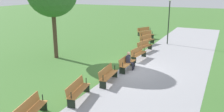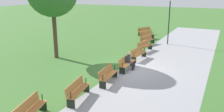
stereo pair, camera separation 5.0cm
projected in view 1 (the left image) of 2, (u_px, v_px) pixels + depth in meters
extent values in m
plane|color=#3D6B2D|center=(128.00, 70.00, 15.55)|extent=(120.00, 120.00, 0.00)
cube|color=#939399|center=(160.00, 75.00, 14.63)|extent=(40.03, 5.50, 0.01)
cube|color=#B27538|center=(145.00, 31.00, 27.27)|extent=(1.93, 1.25, 0.04)
cube|color=#B27538|center=(144.00, 29.00, 27.36)|extent=(1.78, 0.95, 0.40)
cube|color=black|center=(150.00, 32.00, 27.87)|extent=(0.22, 0.36, 0.43)
cylinder|color=black|center=(150.00, 29.00, 27.75)|extent=(0.06, 0.06, 0.30)
cube|color=black|center=(139.00, 34.00, 26.80)|extent=(0.22, 0.36, 0.43)
cylinder|color=black|center=(139.00, 31.00, 26.68)|extent=(0.06, 0.06, 0.30)
cube|color=#B27538|center=(147.00, 35.00, 24.82)|extent=(1.96, 1.11, 0.04)
cube|color=#B27538|center=(146.00, 33.00, 24.90)|extent=(1.84, 0.79, 0.40)
cube|color=black|center=(152.00, 36.00, 25.48)|extent=(0.19, 0.37, 0.43)
cylinder|color=black|center=(152.00, 33.00, 25.36)|extent=(0.06, 0.06, 0.30)
cube|color=black|center=(141.00, 39.00, 24.29)|extent=(0.19, 0.37, 0.43)
cylinder|color=black|center=(142.00, 35.00, 24.17)|extent=(0.06, 0.06, 0.30)
cube|color=#B27538|center=(147.00, 40.00, 22.40)|extent=(1.98, 0.95, 0.04)
cube|color=#B27538|center=(146.00, 38.00, 22.46)|extent=(1.89, 0.63, 0.40)
cube|color=black|center=(152.00, 41.00, 23.11)|extent=(0.16, 0.38, 0.43)
cylinder|color=black|center=(153.00, 37.00, 22.99)|extent=(0.05, 0.05, 0.30)
cube|color=black|center=(142.00, 44.00, 21.81)|extent=(0.16, 0.38, 0.43)
cylinder|color=black|center=(142.00, 40.00, 21.69)|extent=(0.05, 0.05, 0.30)
cube|color=#B27538|center=(145.00, 46.00, 20.01)|extent=(1.98, 0.79, 0.04)
cube|color=#B27538|center=(143.00, 43.00, 20.05)|extent=(1.92, 0.46, 0.40)
cube|color=black|center=(150.00, 47.00, 20.77)|extent=(0.13, 0.38, 0.43)
cylinder|color=black|center=(150.00, 43.00, 20.65)|extent=(0.05, 0.05, 0.30)
cube|color=black|center=(140.00, 51.00, 19.37)|extent=(0.13, 0.38, 0.43)
cylinder|color=black|center=(140.00, 47.00, 19.25)|extent=(0.05, 0.05, 0.30)
cube|color=#B27538|center=(139.00, 54.00, 17.68)|extent=(1.96, 0.62, 0.04)
cube|color=#B27538|center=(137.00, 50.00, 17.71)|extent=(1.93, 0.28, 0.40)
cube|color=black|center=(144.00, 54.00, 18.48)|extent=(0.09, 0.38, 0.43)
cylinder|color=black|center=(144.00, 49.00, 18.37)|extent=(0.05, 0.05, 0.30)
cube|color=black|center=(134.00, 60.00, 16.99)|extent=(0.09, 0.38, 0.43)
cylinder|color=black|center=(134.00, 55.00, 16.88)|extent=(0.05, 0.05, 0.30)
cube|color=#B27538|center=(128.00, 63.00, 15.42)|extent=(1.93, 0.44, 0.04)
cube|color=#B27538|center=(125.00, 59.00, 15.44)|extent=(1.93, 0.10, 0.40)
cube|color=black|center=(133.00, 63.00, 16.27)|extent=(0.06, 0.37, 0.43)
cylinder|color=black|center=(133.00, 57.00, 16.16)|extent=(0.04, 0.04, 0.30)
cube|color=black|center=(122.00, 71.00, 14.70)|extent=(0.06, 0.37, 0.43)
cylinder|color=black|center=(123.00, 65.00, 14.59)|extent=(0.04, 0.04, 0.30)
cube|color=#B27538|center=(109.00, 75.00, 13.27)|extent=(1.96, 0.62, 0.04)
cube|color=#B27538|center=(106.00, 71.00, 13.27)|extent=(1.93, 0.28, 0.40)
cube|color=black|center=(114.00, 74.00, 14.15)|extent=(0.09, 0.38, 0.43)
cylinder|color=black|center=(115.00, 68.00, 14.04)|extent=(0.05, 0.05, 0.30)
cube|color=black|center=(103.00, 85.00, 12.52)|extent=(0.09, 0.38, 0.43)
cylinder|color=black|center=(103.00, 78.00, 12.40)|extent=(0.05, 0.05, 0.30)
cube|color=#B27538|center=(79.00, 91.00, 11.24)|extent=(1.98, 0.79, 0.04)
cube|color=#B27538|center=(75.00, 86.00, 11.22)|extent=(1.92, 0.46, 0.40)
cube|color=black|center=(86.00, 88.00, 12.14)|extent=(0.13, 0.38, 0.43)
cylinder|color=black|center=(86.00, 81.00, 12.03)|extent=(0.05, 0.05, 0.30)
cube|color=black|center=(71.00, 104.00, 10.46)|extent=(0.13, 0.38, 0.43)
cylinder|color=black|center=(71.00, 96.00, 10.35)|extent=(0.05, 0.05, 0.30)
cube|color=#B27538|center=(32.00, 111.00, 9.33)|extent=(1.98, 0.95, 0.04)
cube|color=#B27538|center=(27.00, 105.00, 9.30)|extent=(1.89, 0.63, 0.40)
cube|color=black|center=(43.00, 106.00, 10.26)|extent=(0.16, 0.38, 0.43)
cylinder|color=black|center=(43.00, 98.00, 10.14)|extent=(0.05, 0.05, 0.30)
cube|color=#2D3347|center=(128.00, 59.00, 15.46)|extent=(0.32, 0.20, 0.50)
sphere|color=tan|center=(129.00, 53.00, 15.35)|extent=(0.22, 0.22, 0.22)
cylinder|color=#23232D|center=(131.00, 63.00, 15.54)|extent=(0.13, 0.36, 0.13)
cylinder|color=#23232D|center=(134.00, 66.00, 15.52)|extent=(0.11, 0.11, 0.43)
cylinder|color=#23232D|center=(130.00, 64.00, 15.39)|extent=(0.13, 0.36, 0.13)
cylinder|color=#23232D|center=(133.00, 67.00, 15.37)|extent=(0.11, 0.11, 0.43)
cylinder|color=#4C3828|center=(55.00, 34.00, 17.81)|extent=(0.31, 0.31, 3.80)
cylinder|color=black|center=(169.00, 23.00, 22.31)|extent=(0.10, 0.10, 4.12)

